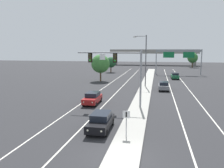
% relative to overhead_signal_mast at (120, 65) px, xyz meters
% --- Properties ---
extents(ground_plane, '(260.00, 260.00, 0.00)m').
position_rel_overhead_signal_mast_xyz_m(ground_plane, '(2.50, -13.45, -5.37)').
color(ground_plane, '#28282B').
extents(median_island, '(2.40, 110.00, 0.15)m').
position_rel_overhead_signal_mast_xyz_m(median_island, '(2.50, 4.55, -5.30)').
color(median_island, '#9E9B93').
rests_on(median_island, ground).
extents(lane_stripe_oncoming_center, '(0.14, 100.00, 0.01)m').
position_rel_overhead_signal_mast_xyz_m(lane_stripe_oncoming_center, '(-2.20, 11.55, -5.37)').
color(lane_stripe_oncoming_center, silver).
rests_on(lane_stripe_oncoming_center, ground).
extents(lane_stripe_receding_center, '(0.14, 100.00, 0.01)m').
position_rel_overhead_signal_mast_xyz_m(lane_stripe_receding_center, '(7.20, 11.55, -5.37)').
color(lane_stripe_receding_center, silver).
rests_on(lane_stripe_receding_center, ground).
extents(edge_stripe_left, '(0.14, 100.00, 0.01)m').
position_rel_overhead_signal_mast_xyz_m(edge_stripe_left, '(-5.50, 11.55, -5.37)').
color(edge_stripe_left, silver).
rests_on(edge_stripe_left, ground).
extents(edge_stripe_right, '(0.14, 100.00, 0.01)m').
position_rel_overhead_signal_mast_xyz_m(edge_stripe_right, '(10.50, 11.55, -5.37)').
color(edge_stripe_right, silver).
rests_on(edge_stripe_right, ground).
extents(overhead_signal_mast, '(8.20, 0.44, 7.20)m').
position_rel_overhead_signal_mast_xyz_m(overhead_signal_mast, '(0.00, 0.00, 0.00)').
color(overhead_signal_mast, gray).
rests_on(overhead_signal_mast, median_island).
extents(median_sign_post, '(0.60, 0.10, 2.20)m').
position_rel_overhead_signal_mast_xyz_m(median_sign_post, '(2.23, -9.84, -3.78)').
color(median_sign_post, gray).
rests_on(median_sign_post, median_island).
extents(street_lamp_median, '(2.58, 0.28, 10.00)m').
position_rel_overhead_signal_mast_xyz_m(street_lamp_median, '(2.14, 16.96, 0.42)').
color(street_lamp_median, '#4C4C51').
rests_on(street_lamp_median, median_island).
extents(car_oncoming_black, '(1.88, 4.49, 1.58)m').
position_rel_overhead_signal_mast_xyz_m(car_oncoming_black, '(-0.31, -8.47, -4.55)').
color(car_oncoming_black, black).
rests_on(car_oncoming_black, ground).
extents(car_oncoming_red, '(1.89, 4.50, 1.58)m').
position_rel_overhead_signal_mast_xyz_m(car_oncoming_red, '(-3.91, 1.16, -4.55)').
color(car_oncoming_red, maroon).
rests_on(car_oncoming_red, ground).
extents(car_receding_grey, '(1.82, 4.47, 1.58)m').
position_rel_overhead_signal_mast_xyz_m(car_receding_grey, '(5.87, 13.99, -4.55)').
color(car_receding_grey, slate).
rests_on(car_receding_grey, ground).
extents(car_receding_green, '(1.90, 4.50, 1.58)m').
position_rel_overhead_signal_mast_xyz_m(car_receding_green, '(9.09, 31.17, -4.55)').
color(car_receding_green, '#195633').
rests_on(car_receding_green, ground).
extents(highway_sign_gantry, '(13.28, 0.42, 7.50)m').
position_rel_overhead_signal_mast_xyz_m(highway_sign_gantry, '(10.70, 42.01, 0.79)').
color(highway_sign_gantry, gray).
rests_on(highway_sign_gantry, ground).
extents(overpass_bridge, '(42.40, 6.40, 7.65)m').
position_rel_overhead_signal_mast_xyz_m(overpass_bridge, '(2.50, 85.64, 0.41)').
color(overpass_bridge, gray).
rests_on(overpass_bridge, ground).
extents(tree_far_left_b, '(4.33, 4.33, 6.27)m').
position_rel_overhead_signal_mast_xyz_m(tree_far_left_b, '(-8.52, 23.62, -1.28)').
color(tree_far_left_b, '#4C3823').
rests_on(tree_far_left_b, ground).
extents(tree_far_left_a, '(3.49, 3.49, 5.05)m').
position_rel_overhead_signal_mast_xyz_m(tree_far_left_a, '(-10.44, 45.00, -2.08)').
color(tree_far_left_a, '#4C3823').
rests_on(tree_far_left_a, ground).
extents(tree_far_right_b, '(4.32, 4.32, 6.25)m').
position_rel_overhead_signal_mast_xyz_m(tree_far_right_b, '(19.18, 72.90, -1.29)').
color(tree_far_right_b, '#4C3823').
rests_on(tree_far_right_b, ground).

